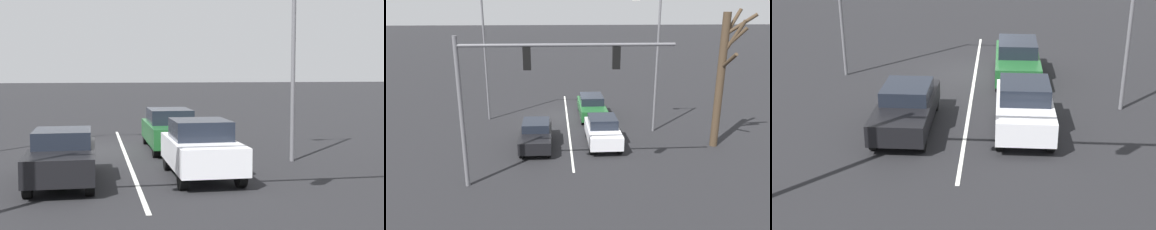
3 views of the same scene
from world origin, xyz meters
The scene contains 6 objects.
ground_plane centered at (0.00, 0.00, 0.00)m, with size 240.00×240.00×0.00m, color black.
lane_stripe_left_divider centered at (0.00, 1.84, 0.01)m, with size 0.12×15.68×0.01m, color silver.
car_black_midlane_front centered at (1.96, 5.94, 0.73)m, with size 1.73×4.38×1.43m.
car_white_leftlane_front centered at (-1.86, 5.96, 0.85)m, with size 1.79×4.01×1.65m.
car_darkgreen_leftlane_second centered at (-1.77, 0.36, 0.80)m, with size 1.79×4.63×1.57m.
street_lamp_left_shoulder centered at (-5.25, 3.78, 4.78)m, with size 1.75×0.24×8.38m.
Camera 1 is at (1.11, 20.65, 3.03)m, focal length 50.00 mm.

